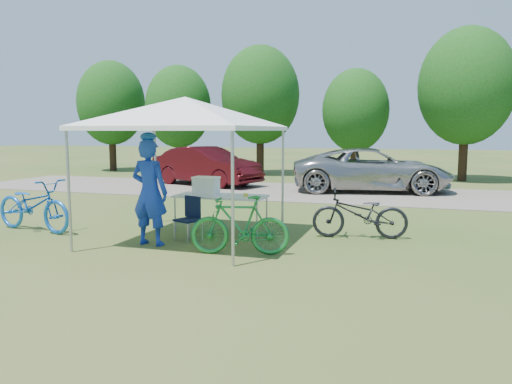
# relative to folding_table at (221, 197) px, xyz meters

# --- Properties ---
(ground) EXTENTS (100.00, 100.00, 0.00)m
(ground) POSITION_rel_folding_table_xyz_m (-0.34, -0.90, -0.73)
(ground) COLOR #2D5119
(ground) RESTS_ON ground
(gravel_strip) EXTENTS (24.00, 5.00, 0.02)m
(gravel_strip) POSITION_rel_folding_table_xyz_m (-0.34, 7.10, -0.72)
(gravel_strip) COLOR gray
(gravel_strip) RESTS_ON ground
(canopy) EXTENTS (4.53, 4.53, 3.00)m
(canopy) POSITION_rel_folding_table_xyz_m (-0.34, -0.90, 1.92)
(canopy) COLOR #A5A5AA
(canopy) RESTS_ON ground
(treeline) EXTENTS (24.89, 4.28, 6.30)m
(treeline) POSITION_rel_folding_table_xyz_m (-0.63, 13.15, 2.80)
(treeline) COLOR #382314
(treeline) RESTS_ON ground
(folding_table) EXTENTS (1.88, 0.78, 0.77)m
(folding_table) POSITION_rel_folding_table_xyz_m (0.00, 0.00, 0.00)
(folding_table) COLOR white
(folding_table) RESTS_ON ground
(folding_chair) EXTENTS (0.55, 0.58, 0.83)m
(folding_chair) POSITION_rel_folding_table_xyz_m (-0.31, -0.83, -0.24)
(folding_chair) COLOR black
(folding_chair) RESTS_ON ground
(cooler) EXTENTS (0.52, 0.35, 0.37)m
(cooler) POSITION_rel_folding_table_xyz_m (-0.33, 0.00, 0.23)
(cooler) COLOR white
(cooler) RESTS_ON folding_table
(ice_cream_cup) EXTENTS (0.09, 0.09, 0.07)m
(ice_cream_cup) POSITION_rel_folding_table_xyz_m (0.56, -0.05, 0.08)
(ice_cream_cup) COLOR yellow
(ice_cream_cup) RESTS_ON folding_table
(cyclist) EXTENTS (0.74, 0.50, 1.95)m
(cyclist) POSITION_rel_folding_table_xyz_m (-0.81, -1.47, 0.25)
(cyclist) COLOR #1534AB
(cyclist) RESTS_ON ground
(bike_blue) EXTENTS (2.20, 1.09, 1.11)m
(bike_blue) POSITION_rel_folding_table_xyz_m (-3.78, -1.10, -0.18)
(bike_blue) COLOR blue
(bike_blue) RESTS_ON ground
(bike_green) EXTENTS (1.75, 0.85, 1.01)m
(bike_green) POSITION_rel_folding_table_xyz_m (1.01, -1.66, -0.22)
(bike_green) COLOR #1C8036
(bike_green) RESTS_ON ground
(bike_dark) EXTENTS (1.93, 0.95, 0.97)m
(bike_dark) POSITION_rel_folding_table_xyz_m (2.81, 0.28, -0.25)
(bike_dark) COLOR black
(bike_dark) RESTS_ON ground
(minivan) EXTENTS (5.72, 3.41, 1.49)m
(minivan) POSITION_rel_folding_table_xyz_m (2.37, 7.97, 0.03)
(minivan) COLOR #AAA9A5
(minivan) RESTS_ON gravel_strip
(sedan) EXTENTS (4.70, 2.87, 1.46)m
(sedan) POSITION_rel_folding_table_xyz_m (-3.84, 8.10, 0.02)
(sedan) COLOR #410A0F
(sedan) RESTS_ON gravel_strip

